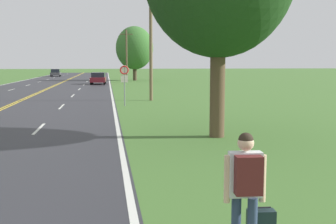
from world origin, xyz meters
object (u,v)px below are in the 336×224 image
hitchhiker_person (246,181)px  traffic_sign (124,75)px  car_maroon_sedan_mid_far (98,78)px  tree_left_verge (135,48)px  car_dark_grey_sedan_receding (56,73)px

hitchhiker_person → traffic_sign: size_ratio=0.68×
hitchhiker_person → car_maroon_sedan_mid_far: (-2.96, 49.70, -0.29)m
traffic_sign → tree_left_verge: bearing=85.2°
traffic_sign → car_maroon_sedan_mid_far: bearing=94.4°
car_dark_grey_sedan_receding → traffic_sign: bearing=-170.3°
traffic_sign → car_dark_grey_sedan_receding: size_ratio=0.65×
hitchhiker_person → tree_left_verge: bearing=1.6°
car_dark_grey_sedan_receding → tree_left_verge: bearing=-147.4°
traffic_sign → car_maroon_sedan_mid_far: size_ratio=0.59×
hitchhiker_person → tree_left_verge: size_ratio=0.21×
hitchhiker_person → car_maroon_sedan_mid_far: size_ratio=0.40×
traffic_sign → car_dark_grey_sedan_receding: (-11.42, 62.16, -1.20)m
tree_left_verge → car_maroon_sedan_mid_far: bearing=-115.8°
hitchhiker_person → traffic_sign: bearing=6.1°
hitchhiker_person → traffic_sign: 21.31m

